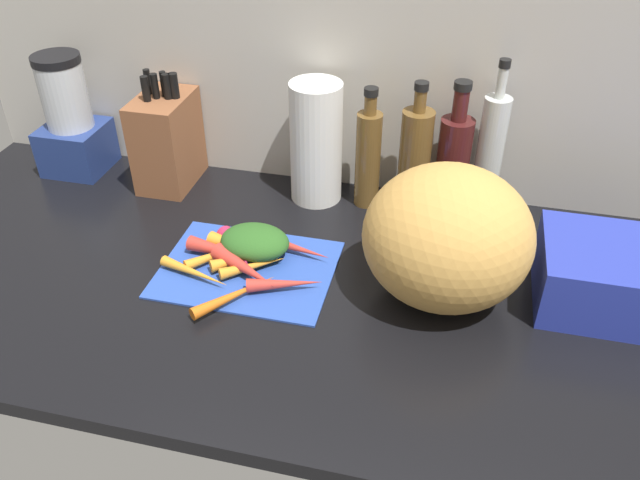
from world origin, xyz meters
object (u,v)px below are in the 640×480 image
at_px(knife_block, 167,140).
at_px(blender_appliance, 71,122).
at_px(carrot_3, 244,249).
at_px(carrot_8, 223,253).
at_px(carrot_9, 253,266).
at_px(carrot_0, 236,249).
at_px(carrot_10, 226,252).
at_px(paper_towel_roll, 316,143).
at_px(bottle_3, 489,155).
at_px(dish_rack, 624,278).
at_px(winter_squash, 447,238).
at_px(carrot_1, 235,295).
at_px(bottle_0, 368,157).
at_px(cutting_board, 248,268).
at_px(bottle_2, 453,162).
at_px(carrot_4, 195,273).
at_px(carrot_6, 285,284).
at_px(bottle_1, 414,160).
at_px(carrot_2, 237,259).
at_px(carrot_5, 299,249).
at_px(carrot_7, 245,268).

height_order(knife_block, blender_appliance, blender_appliance).
bearing_deg(carrot_3, carrot_8, -158.42).
distance_m(carrot_8, carrot_9, 0.08).
distance_m(carrot_0, knife_block, 0.37).
xyz_separation_m(carrot_10, knife_block, (-0.23, 0.27, 0.09)).
xyz_separation_m(paper_towel_roll, bottle_3, (0.37, 0.02, 0.01)).
bearing_deg(carrot_0, dish_rack, 2.81).
distance_m(carrot_0, paper_towel_roll, 0.31).
bearing_deg(winter_squash, carrot_8, 179.15).
bearing_deg(carrot_0, carrot_1, -71.69).
bearing_deg(bottle_0, carrot_10, -129.32).
relative_size(cutting_board, blender_appliance, 1.18).
relative_size(carrot_3, bottle_2, 0.53).
relative_size(carrot_3, carrot_10, 0.96).
xyz_separation_m(carrot_0, paper_towel_roll, (0.10, 0.27, 0.11)).
distance_m(carrot_4, carrot_6, 0.18).
bearing_deg(bottle_1, carrot_0, -139.37).
relative_size(carrot_9, carrot_10, 0.81).
distance_m(cutting_board, winter_squash, 0.39).
bearing_deg(bottle_2, bottle_1, -168.15).
height_order(bottle_2, dish_rack, bottle_2).
bearing_deg(carrot_10, dish_rack, 3.62).
bearing_deg(carrot_10, carrot_8, 163.35).
height_order(carrot_1, carrot_10, carrot_10).
xyz_separation_m(blender_appliance, bottle_0, (0.71, 0.01, -0.01)).
height_order(carrot_2, carrot_4, carrot_2).
bearing_deg(bottle_2, blender_appliance, -178.67).
bearing_deg(carrot_10, carrot_6, -25.07).
bearing_deg(carrot_5, bottle_1, 49.80).
distance_m(carrot_3, bottle_1, 0.41).
relative_size(cutting_board, bottle_3, 0.96).
distance_m(carrot_5, bottle_3, 0.44).
bearing_deg(bottle_3, bottle_1, -172.05).
height_order(cutting_board, carrot_1, carrot_1).
xyz_separation_m(cutting_board, carrot_8, (-0.06, 0.02, 0.01)).
relative_size(carrot_4, bottle_3, 0.44).
distance_m(bottle_2, bottle_3, 0.08).
bearing_deg(carrot_10, bottle_2, 35.83).
relative_size(paper_towel_roll, bottle_2, 0.91).
height_order(carrot_0, winter_squash, winter_squash).
relative_size(carrot_2, carrot_8, 0.65).
height_order(carrot_3, winter_squash, winter_squash).
bearing_deg(bottle_3, carrot_5, -144.02).
bearing_deg(bottle_0, carrot_7, -118.22).
bearing_deg(carrot_6, carrot_8, 155.33).
relative_size(carrot_3, dish_rack, 0.53).
bearing_deg(knife_block, blender_appliance, 178.26).
relative_size(carrot_4, carrot_5, 1.13).
relative_size(cutting_board, knife_block, 1.25).
height_order(carrot_0, carrot_2, carrot_0).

